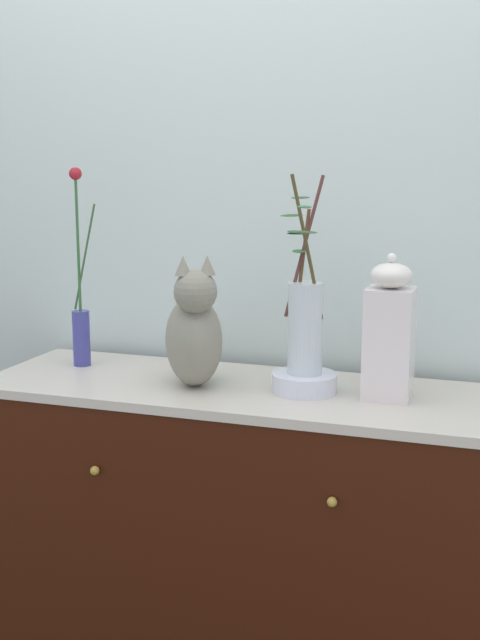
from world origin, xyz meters
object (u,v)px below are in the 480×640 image
Objects in this scene: vase_slim_green at (81,317)px; jar_lidded_porcelain at (389,333)px; bowl_porcelain at (305,382)px; cat_sitting at (194,333)px; sideboard at (240,534)px; vase_glass_clear at (305,320)px.

jar_lidded_porcelain is at bearing -3.41° from vase_slim_green.
cat_sitting is at bearing -173.10° from bowl_porcelain.
vase_slim_green is 0.70m from bowl_porcelain.
cat_sitting reaches higher than sideboard.
vase_glass_clear reaches higher than sideboard.
sideboard is 0.58m from cat_sitting.
cat_sitting is at bearing -164.66° from sideboard.
sideboard is 8.21× the size of bowl_porcelain.
bowl_porcelain reaches higher than sideboard.
jar_lidded_porcelain is at bearing 5.37° from cat_sitting.
sideboard is 3.75× the size of cat_sitting.
cat_sitting is (-0.12, -0.03, 0.57)m from sideboard.
vase_glass_clear is 0.22m from jar_lidded_porcelain.
cat_sitting is at bearing -174.63° from jar_lidded_porcelain.
vase_slim_green is 1.12× the size of vase_glass_clear.
vase_glass_clear is at bearing -177.04° from jar_lidded_porcelain.
vase_slim_green is at bearing 174.55° from bowl_porcelain.
sideboard is 2.74× the size of vase_glass_clear.
cat_sitting is at bearing -172.88° from vase_glass_clear.
cat_sitting is at bearing -14.40° from vase_slim_green.
bowl_porcelain is (0.30, 0.04, -0.12)m from cat_sitting.
vase_slim_green is at bearing 176.59° from jar_lidded_porcelain.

